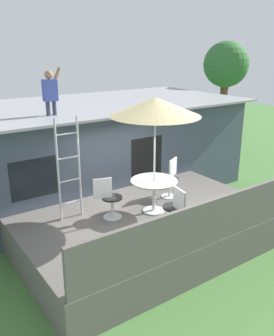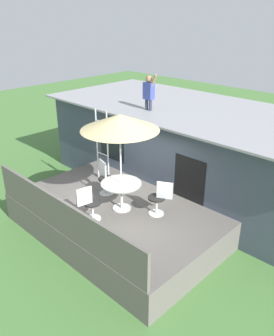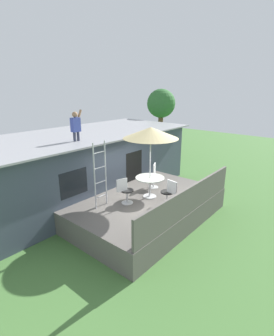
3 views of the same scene
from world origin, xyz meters
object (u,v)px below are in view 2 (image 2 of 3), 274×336
at_px(patio_chair_left, 105,178).
at_px(patio_chair_right, 159,198).
at_px(patio_umbrella, 120,122).
at_px(step_ladder, 102,146).
at_px(person_figure, 149,90).
at_px(patio_chair_near, 89,204).
at_px(patio_table, 121,189).

relative_size(patio_chair_left, patio_chair_right, 1.00).
distance_m(patio_umbrella, step_ladder, 2.20).
relative_size(person_figure, patio_chair_near, 1.21).
xyz_separation_m(patio_table, patio_chair_near, (-0.16, -0.91, -0.13)).
bearing_deg(patio_table, patio_chair_near, -100.04).
xyz_separation_m(person_figure, patio_chair_right, (2.16, -1.92, -2.10)).
relative_size(patio_table, step_ladder, 0.47).
xyz_separation_m(patio_chair_right, patio_chair_near, (-1.04, -1.39, 0.00)).
height_order(step_ladder, patio_chair_left, step_ladder).
relative_size(patio_umbrella, patio_chair_left, 2.76).
height_order(patio_table, patio_chair_right, patio_chair_right).
relative_size(patio_table, patio_chair_right, 1.13).
distance_m(patio_umbrella, patio_chair_near, 2.11).
bearing_deg(patio_chair_left, patio_table, 0.00).
bearing_deg(person_figure, patio_umbrella, -62.02).
height_order(step_ladder, patio_chair_near, step_ladder).
relative_size(step_ladder, patio_chair_near, 2.39).
xyz_separation_m(patio_table, step_ladder, (-1.64, 0.79, 0.51)).
relative_size(patio_table, patio_chair_near, 1.13).
relative_size(person_figure, patio_chair_left, 1.21).
bearing_deg(patio_umbrella, patio_chair_right, 28.32).
bearing_deg(step_ladder, patio_chair_left, -37.09).
height_order(patio_umbrella, person_figure, person_figure).
height_order(patio_table, patio_umbrella, patio_umbrella).
relative_size(patio_chair_right, patio_chair_near, 1.00).
distance_m(patio_umbrella, patio_chair_left, 2.15).
xyz_separation_m(patio_chair_left, patio_chair_right, (1.87, 0.18, 0.00)).
distance_m(patio_chair_right, patio_chair_near, 1.74).
height_order(patio_umbrella, patio_chair_left, patio_umbrella).
relative_size(person_figure, patio_chair_right, 1.21).
relative_size(patio_umbrella, step_ladder, 1.15).
relative_size(patio_table, patio_umbrella, 0.41).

